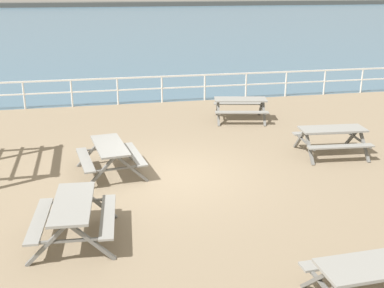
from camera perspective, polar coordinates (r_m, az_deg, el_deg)
The scene contains 9 objects.
ground_plane at distance 11.92m, azimuth -2.41°, elevation -4.31°, with size 30.00×24.00×0.20m, color gray.
sea_band at distance 63.77m, azimuth -10.49°, elevation 14.34°, with size 142.00×90.00×0.01m, color #476B84.
distant_shoreline at distance 106.69m, azimuth -11.25°, elevation 15.96°, with size 142.00×6.00×1.80m, color #4C4C47.
seaward_railing at distance 19.05m, azimuth -6.31°, elevation 7.06°, with size 23.07×0.07×1.08m.
picnic_table_near_left at distance 7.58m, azimuth 21.59°, elevation -14.42°, with size 1.85×1.60×0.80m.
picnic_table_near_right at distance 9.08m, azimuth -14.11°, elevation -7.88°, with size 1.65×1.90×0.80m.
picnic_table_far_left at distance 11.99m, azimuth -9.84°, elevation -0.93°, with size 1.75×1.99×0.80m.
picnic_table_far_right at distance 13.72m, azimuth 16.52°, elevation 1.08°, with size 1.92×1.67×0.80m.
picnic_table_corner at distance 16.65m, azimuth 5.84°, elevation 4.82°, with size 2.07×1.85×0.80m.
Camera 1 is at (-1.74, -10.83, 4.56)m, focal length 44.29 mm.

